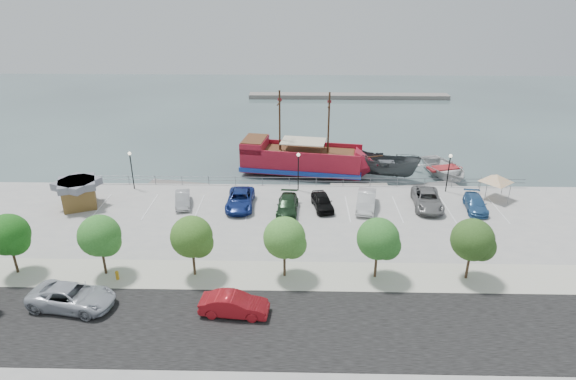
{
  "coord_description": "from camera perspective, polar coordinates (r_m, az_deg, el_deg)",
  "views": [
    {
      "loc": [
        -0.02,
        -41.48,
        21.24
      ],
      "look_at": [
        -1.0,
        2.0,
        2.0
      ],
      "focal_mm": 30.0,
      "sensor_mm": 36.0,
      "label": 1
    }
  ],
  "objects": [
    {
      "name": "street",
      "position": [
        33.16,
        1.07,
        -15.94
      ],
      "size": [
        100.0,
        8.0,
        0.04
      ],
      "primitive_type": "cube",
      "color": "black",
      "rests_on": "land_slab"
    },
    {
      "name": "lamp_post_left",
      "position": [
        54.41,
        -18.12,
        2.99
      ],
      "size": [
        0.36,
        0.36,
        4.28
      ],
      "color": "black",
      "rests_on": "land_slab"
    },
    {
      "name": "dock_east",
      "position": [
        57.22,
        16.21,
        0.21
      ],
      "size": [
        7.47,
        4.02,
        0.41
      ],
      "primitive_type": "cube",
      "rotation": [
        0.0,
        0.0,
        0.29
      ],
      "color": "slate",
      "rests_on": "ground"
    },
    {
      "name": "ground",
      "position": [
        47.06,
        1.17,
        -4.34
      ],
      "size": [
        160.0,
        160.0,
        0.0
      ],
      "primitive_type": "plane",
      "color": "#384749"
    },
    {
      "name": "tree_f",
      "position": [
        38.49,
        21.23,
        -5.7
      ],
      "size": [
        3.3,
        3.2,
        5.0
      ],
      "color": "#473321",
      "rests_on": "sidewalk"
    },
    {
      "name": "lamp_post_right",
      "position": [
        53.79,
        18.55,
        2.69
      ],
      "size": [
        0.36,
        0.36,
        4.28
      ],
      "color": "black",
      "rests_on": "land_slab"
    },
    {
      "name": "tree_b",
      "position": [
        39.09,
        -21.27,
        -5.24
      ],
      "size": [
        3.3,
        3.2,
        5.0
      ],
      "color": "#473321",
      "rests_on": "sidewalk"
    },
    {
      "name": "parked_car_g",
      "position": [
        50.34,
        16.18,
        -1.09
      ],
      "size": [
        3.17,
        6.02,
        1.61
      ],
      "primitive_type": "imported",
      "rotation": [
        0.0,
        0.0,
        -0.09
      ],
      "color": "slate",
      "rests_on": "land_slab"
    },
    {
      "name": "patrol_boat",
      "position": [
        58.51,
        11.58,
        2.63
      ],
      "size": [
        8.45,
        5.78,
        3.06
      ],
      "primitive_type": "imported",
      "rotation": [
        0.0,
        0.0,
        1.18
      ],
      "color": "#42484A",
      "rests_on": "ground"
    },
    {
      "name": "parked_car_b",
      "position": [
        49.9,
        -12.38,
        -1.08
      ],
      "size": [
        2.2,
        4.23,
        1.33
      ],
      "primitive_type": "imported",
      "rotation": [
        0.0,
        0.0,
        0.21
      ],
      "color": "#A8A9AD",
      "rests_on": "land_slab"
    },
    {
      "name": "pirate_ship",
      "position": [
        58.77,
        2.81,
        3.48
      ],
      "size": [
        17.22,
        7.1,
        10.72
      ],
      "rotation": [
        0.0,
        0.0,
        -0.16
      ],
      "color": "maroon",
      "rests_on": "ground"
    },
    {
      "name": "parked_car_d",
      "position": [
        47.37,
        -0.05,
        -1.81
      ],
      "size": [
        2.27,
        5.03,
        1.43
      ],
      "primitive_type": "imported",
      "rotation": [
        0.0,
        0.0,
        -0.05
      ],
      "color": "black",
      "rests_on": "land_slab"
    },
    {
      "name": "lamp_post_mid",
      "position": [
        51.35,
        1.23,
        2.98
      ],
      "size": [
        0.36,
        0.36,
        4.28
      ],
      "color": "black",
      "rests_on": "land_slab"
    },
    {
      "name": "dock_west",
      "position": [
        56.97,
        -12.89,
        0.47
      ],
      "size": [
        7.33,
        3.41,
        0.4
      ],
      "primitive_type": "cube",
      "rotation": [
        0.0,
        0.0,
        -0.2
      ],
      "color": "slate",
      "rests_on": "ground"
    },
    {
      "name": "parked_car_f",
      "position": [
        48.64,
        9.26,
        -1.27
      ],
      "size": [
        2.64,
        5.28,
        1.66
      ],
      "primitive_type": "imported",
      "rotation": [
        0.0,
        0.0,
        -0.18
      ],
      "color": "silver",
      "rests_on": "land_slab"
    },
    {
      "name": "street_sedan",
      "position": [
        33.96,
        -6.4,
        -13.36
      ],
      "size": [
        4.86,
        2.08,
        1.56
      ],
      "primitive_type": "imported",
      "rotation": [
        0.0,
        0.0,
        1.48
      ],
      "color": "#AC161E",
      "rests_on": "street"
    },
    {
      "name": "tree_a",
      "position": [
        42.25,
        -30.11,
        -4.76
      ],
      "size": [
        3.3,
        3.2,
        5.0
      ],
      "color": "#473321",
      "rests_on": "sidewalk"
    },
    {
      "name": "fire_hydrant",
      "position": [
        39.55,
        -19.59,
        -9.46
      ],
      "size": [
        0.27,
        0.27,
        0.78
      ],
      "rotation": [
        0.0,
        0.0,
        0.26
      ],
      "color": "#C38B18",
      "rests_on": "sidewalk"
    },
    {
      "name": "tree_e",
      "position": [
        36.69,
        10.85,
        -5.88
      ],
      "size": [
        3.3,
        3.2,
        5.0
      ],
      "color": "#473321",
      "rests_on": "sidewalk"
    },
    {
      "name": "far_shore",
      "position": [
        99.43,
        7.18,
        10.99
      ],
      "size": [
        40.0,
        3.0,
        0.8
      ],
      "primitive_type": "cube",
      "color": "gray",
      "rests_on": "ground"
    },
    {
      "name": "dock_mid",
      "position": [
        55.72,
        8.49,
        0.27
      ],
      "size": [
        6.65,
        2.11,
        0.38
      ],
      "primitive_type": "cube",
      "rotation": [
        0.0,
        0.0,
        0.04
      ],
      "color": "gray",
      "rests_on": "ground"
    },
    {
      "name": "canopy_tent",
      "position": [
        53.92,
        23.54,
        1.69
      ],
      "size": [
        4.08,
        4.08,
        3.11
      ],
      "rotation": [
        0.0,
        0.0,
        -0.1
      ],
      "color": "slate",
      "rests_on": "land_slab"
    },
    {
      "name": "tree_d",
      "position": [
        36.18,
        -0.2,
        -5.87
      ],
      "size": [
        3.3,
        3.2,
        5.0
      ],
      "color": "#473321",
      "rests_on": "sidewalk"
    },
    {
      "name": "parked_car_e",
      "position": [
        48.21,
        4.09,
        -1.36
      ],
      "size": [
        2.49,
        4.61,
        1.49
      ],
      "primitive_type": "imported",
      "rotation": [
        0.0,
        0.0,
        0.17
      ],
      "color": "black",
      "rests_on": "land_slab"
    },
    {
      "name": "street_van",
      "position": [
        37.55,
        -24.23,
        -11.47
      ],
      "size": [
        6.33,
        3.63,
        1.66
      ],
      "primitive_type": "imported",
      "rotation": [
        0.0,
        0.0,
        1.42
      ],
      "color": "#AEB3BD",
      "rests_on": "street"
    },
    {
      "name": "seawall_railing",
      "position": [
        53.45,
        1.21,
        1.06
      ],
      "size": [
        50.0,
        0.06,
        1.0
      ],
      "color": "slate",
      "rests_on": "land_slab"
    },
    {
      "name": "speedboat",
      "position": [
        61.47,
        18.0,
        2.25
      ],
      "size": [
        7.59,
        9.11,
        1.63
      ],
      "primitive_type": "imported",
      "rotation": [
        0.0,
        0.0,
        0.28
      ],
      "color": "silver",
      "rests_on": "ground"
    },
    {
      "name": "tree_c",
      "position": [
        37.01,
        -11.15,
        -5.63
      ],
      "size": [
        3.3,
        3.2,
        5.0
      ],
      "color": "#473321",
      "rests_on": "sidewalk"
    },
    {
      "name": "shed",
      "position": [
        52.57,
        -23.58,
        -0.28
      ],
      "size": [
        4.51,
        4.51,
        2.84
      ],
      "rotation": [
        0.0,
        0.0,
        0.39
      ],
      "color": "brown",
      "rests_on": "land_slab"
    },
    {
      "name": "parked_car_c",
      "position": [
        48.61,
        -5.69,
        -1.14
      ],
      "size": [
        2.69,
        5.7,
        1.57
      ],
      "primitive_type": "imported",
      "rotation": [
        0.0,
        0.0,
        0.01
      ],
      "color": "navy",
      "rests_on": "land_slab"
    },
    {
      "name": "parked_car_h",
      "position": [
        51.31,
        21.34,
        -1.52
      ],
      "size": [
        2.42,
        4.8,
        1.34
      ],
      "primitive_type": "imported",
      "rotation": [
        0.0,
        0.0,
        -0.12
      ],
      "color": "#2F5D92",
      "rests_on": "land_slab"
    },
    {
      "name": "sidewalk",
      "position": [
        37.96,
        1.12,
        -10.13
      ],
      "size": [
        100.0,
        4.0,
        0.05
      ],
      "primitive_type": "cube",
      "color": "#BAB99E",
      "rests_on": "land_slab"
    }
  ]
}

